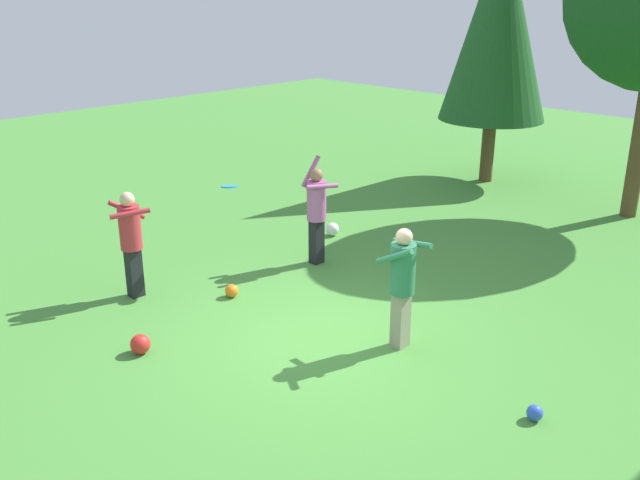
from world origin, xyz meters
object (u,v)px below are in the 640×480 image
ball_red (140,344)px  ball_orange (232,291)px  ball_blue (535,413)px  person_catcher (131,236)px  ball_white (332,229)px  frisbee (229,187)px  person_bystander (402,278)px  tree_left (498,24)px  person_thrower (317,207)px

ball_red → ball_orange: 2.07m
ball_blue → person_catcher: bearing=-167.5°
ball_white → ball_orange: bearing=-75.3°
frisbee → person_catcher: bearing=-112.9°
person_catcher → person_bystander: 4.37m
ball_red → tree_left: tree_left is taller
ball_red → person_bystander: bearing=47.8°
frisbee → ball_white: (-0.34, 2.77, -1.51)m
person_catcher → ball_white: size_ratio=6.56×
ball_white → ball_orange: 3.32m
person_thrower → frisbee: size_ratio=5.02×
ball_red → ball_orange: ball_red is taller
person_thrower → ball_blue: person_thrower is taller
ball_white → ball_orange: ball_white is taller
person_thrower → ball_orange: size_ratio=9.00×
ball_blue → ball_orange: bearing=-176.2°
person_bystander → ball_orange: 3.11m
ball_white → ball_red: bearing=-75.2°
person_bystander → frisbee: size_ratio=4.51×
ball_blue → ball_orange: ball_orange is taller
frisbee → ball_blue: frisbee is taller
person_thrower → frisbee: 1.71m
frisbee → ball_orange: frisbee is taller
frisbee → tree_left: bearing=92.7°
frisbee → ball_blue: 5.81m
person_thrower → ball_white: size_ratio=7.28×
person_thrower → person_catcher: bearing=-3.5°
person_thrower → tree_left: (-0.84, 6.91, 2.77)m
ball_blue → frisbee: bearing=178.9°
person_catcher → ball_red: bearing=-96.9°
ball_white → ball_orange: size_ratio=1.24×
person_thrower → tree_left: 7.49m
ball_orange → person_thrower: bearing=91.7°
person_catcher → person_bystander: bearing=-44.6°
ball_white → tree_left: tree_left is taller
person_bystander → person_thrower: bearing=-27.7°
ball_blue → ball_white: bearing=154.2°
person_thrower → person_catcher: person_thrower is taller
person_bystander → tree_left: (-3.80, 8.27, 2.78)m
ball_white → ball_orange: (0.84, -3.21, -0.03)m
person_catcher → tree_left: 10.32m
frisbee → ball_orange: 1.67m
person_bystander → ball_blue: (2.20, -0.29, -0.93)m
person_catcher → ball_white: (0.29, 4.26, -0.90)m
ball_orange → frisbee: bearing=138.7°
person_thrower → ball_white: person_thrower is taller
ball_blue → tree_left: tree_left is taller
person_bystander → ball_red: bearing=44.8°
ball_red → tree_left: bearing=97.5°
person_catcher → frisbee: bearing=-0.0°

